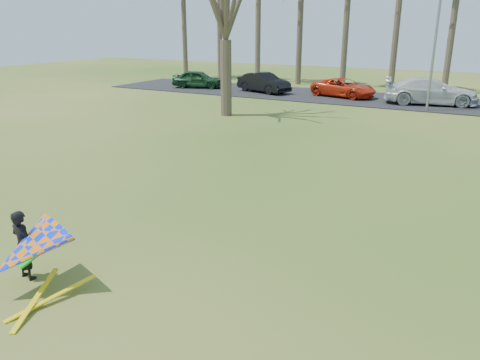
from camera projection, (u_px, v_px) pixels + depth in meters
The scene contains 8 objects.
ground at pixel (199, 248), 10.99m from camera, with size 100.00×100.00×0.00m, color #1D4D10.
parking_strip at pixel (402, 101), 31.80m from camera, with size 46.00×7.00×0.06m, color black.
streetlight at pixel (439, 34), 26.92m from camera, with size 2.28×0.18×8.00m.
car_0 at pixel (198, 79), 38.31m from camera, with size 1.67×4.14×1.41m, color #173A1F.
car_1 at pixel (264, 83), 35.69m from camera, with size 1.56×4.46×1.47m, color black.
car_2 at pixel (344, 88), 33.45m from camera, with size 2.15×4.66×1.30m, color red.
car_3 at pixel (431, 91), 30.24m from camera, with size 2.34×5.77×1.67m, color silver.
kite_flyer at pixel (27, 250), 9.05m from camera, with size 2.13×2.39×2.02m.
Camera 1 is at (5.60, -8.25, 4.98)m, focal length 35.00 mm.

